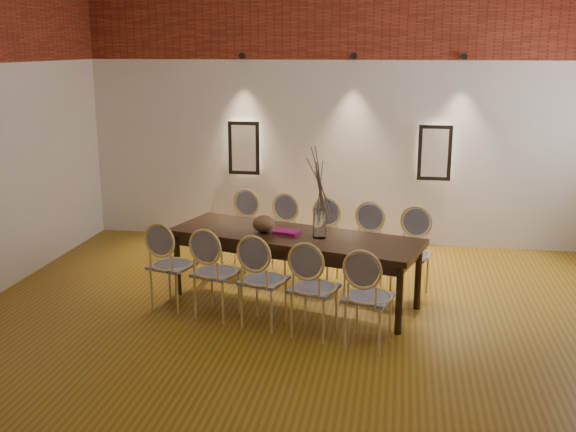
% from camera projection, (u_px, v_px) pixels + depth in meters
% --- Properties ---
extents(floor, '(7.00, 7.00, 0.02)m').
position_uv_depth(floor, '(298.00, 347.00, 6.19)').
color(floor, olive).
rests_on(floor, ground).
extents(wall_back, '(7.00, 0.10, 4.00)m').
position_uv_depth(wall_back, '(339.00, 98.00, 9.09)').
color(wall_back, silver).
rests_on(wall_back, ground).
extents(wall_front, '(7.00, 0.10, 4.00)m').
position_uv_depth(wall_front, '(143.00, 251.00, 2.31)').
color(wall_front, silver).
rests_on(wall_front, ground).
extents(brick_band_back, '(7.00, 0.02, 1.50)m').
position_uv_depth(brick_band_back, '(340.00, 1.00, 8.72)').
color(brick_band_back, maroon).
rests_on(brick_band_back, ground).
extents(niche_left, '(0.36, 0.06, 0.66)m').
position_uv_depth(niche_left, '(244.00, 148.00, 9.38)').
color(niche_left, '#FFEAC6').
rests_on(niche_left, wall_back).
extents(niche_right, '(0.36, 0.06, 0.66)m').
position_uv_depth(niche_right, '(435.00, 153.00, 8.96)').
color(niche_right, '#FFEAC6').
rests_on(niche_right, wall_back).
extents(spot_fixture_left, '(0.08, 0.10, 0.08)m').
position_uv_depth(spot_fixture_left, '(242.00, 56.00, 9.04)').
color(spot_fixture_left, black).
rests_on(spot_fixture_left, wall_back).
extents(spot_fixture_mid, '(0.08, 0.10, 0.08)m').
position_uv_depth(spot_fixture_mid, '(354.00, 56.00, 8.80)').
color(spot_fixture_mid, black).
rests_on(spot_fixture_mid, wall_back).
extents(spot_fixture_right, '(0.08, 0.10, 0.08)m').
position_uv_depth(spot_fixture_right, '(464.00, 56.00, 8.57)').
color(spot_fixture_right, black).
rests_on(spot_fixture_right, wall_back).
extents(dining_table, '(2.81, 1.55, 0.75)m').
position_uv_depth(dining_table, '(294.00, 268.00, 7.19)').
color(dining_table, '#321C0E').
rests_on(dining_table, floor).
extents(chair_near_a, '(0.54, 0.54, 0.94)m').
position_uv_depth(chair_near_a, '(172.00, 265.00, 6.99)').
color(chair_near_a, '#E5CD74').
rests_on(chair_near_a, floor).
extents(chair_near_b, '(0.54, 0.54, 0.94)m').
position_uv_depth(chair_near_b, '(217.00, 272.00, 6.77)').
color(chair_near_b, '#E5CD74').
rests_on(chair_near_b, floor).
extents(chair_near_c, '(0.54, 0.54, 0.94)m').
position_uv_depth(chair_near_c, '(264.00, 280.00, 6.55)').
color(chair_near_c, '#E5CD74').
rests_on(chair_near_c, floor).
extents(chair_near_d, '(0.54, 0.54, 0.94)m').
position_uv_depth(chair_near_d, '(314.00, 288.00, 6.33)').
color(chair_near_d, '#E5CD74').
rests_on(chair_near_d, floor).
extents(chair_near_e, '(0.54, 0.54, 0.94)m').
position_uv_depth(chair_near_e, '(369.00, 297.00, 6.10)').
color(chair_near_e, '#E5CD74').
rests_on(chair_near_e, floor).
extents(chair_far_a, '(0.54, 0.54, 0.94)m').
position_uv_depth(chair_far_a, '(239.00, 232.00, 8.23)').
color(chair_far_a, '#E5CD74').
rests_on(chair_far_a, floor).
extents(chair_far_b, '(0.54, 0.54, 0.94)m').
position_uv_depth(chair_far_b, '(278.00, 237.00, 8.01)').
color(chair_far_b, '#E5CD74').
rests_on(chair_far_b, floor).
extents(chair_far_c, '(0.54, 0.54, 0.94)m').
position_uv_depth(chair_far_c, '(320.00, 243.00, 7.79)').
color(chair_far_c, '#E5CD74').
rests_on(chair_far_c, floor).
extents(chair_far_d, '(0.54, 0.54, 0.94)m').
position_uv_depth(chair_far_d, '(364.00, 248.00, 7.57)').
color(chair_far_d, '#E5CD74').
rests_on(chair_far_d, floor).
extents(chair_far_e, '(0.54, 0.54, 0.94)m').
position_uv_depth(chair_far_e, '(410.00, 254.00, 7.35)').
color(chair_far_e, '#E5CD74').
rests_on(chair_far_e, floor).
extents(vase, '(0.14, 0.14, 0.30)m').
position_uv_depth(vase, '(320.00, 224.00, 6.94)').
color(vase, silver).
rests_on(vase, dining_table).
extents(dried_branches, '(0.50, 0.50, 0.70)m').
position_uv_depth(dried_branches, '(320.00, 181.00, 6.83)').
color(dried_branches, '#4B3C2E').
rests_on(dried_branches, vase).
extents(bowl, '(0.24, 0.24, 0.18)m').
position_uv_depth(bowl, '(264.00, 224.00, 7.17)').
color(bowl, brown).
rests_on(bowl, dining_table).
extents(book, '(0.30, 0.24, 0.03)m').
position_uv_depth(book, '(287.00, 232.00, 7.13)').
color(book, '#8F1056').
rests_on(book, dining_table).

